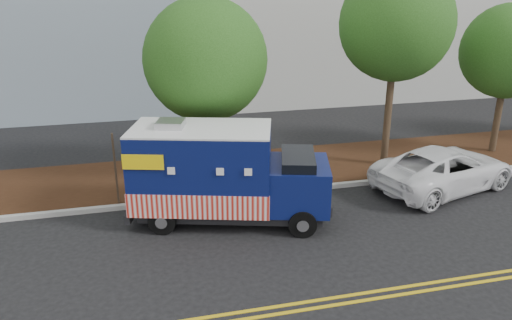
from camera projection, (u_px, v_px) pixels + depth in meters
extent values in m
plane|color=black|center=(207.00, 220.00, 14.64)|extent=(120.00, 120.00, 0.00)
cube|color=#9E9E99|center=(201.00, 199.00, 15.90)|extent=(120.00, 0.18, 0.15)
cube|color=black|center=(192.00, 175.00, 17.81)|extent=(120.00, 4.00, 0.15)
cube|color=gold|center=(239.00, 312.00, 10.58)|extent=(120.00, 0.10, 0.01)
cube|color=gold|center=(241.00, 320.00, 10.35)|extent=(120.00, 0.10, 0.01)
cylinder|color=#38281C|center=(208.00, 136.00, 17.14)|extent=(0.26, 0.26, 3.20)
sphere|color=#204B15|center=(206.00, 60.00, 16.25)|extent=(4.06, 4.06, 4.06)
cylinder|color=#38281C|center=(388.00, 112.00, 18.06)|extent=(0.26, 0.26, 4.27)
sphere|color=#204B15|center=(396.00, 24.00, 17.01)|extent=(3.92, 3.92, 3.92)
cylinder|color=#38281C|center=(498.00, 115.00, 19.69)|extent=(0.26, 0.26, 3.23)
sphere|color=#204B15|center=(509.00, 51.00, 18.84)|extent=(3.57, 3.57, 3.57)
cube|color=#473828|center=(116.00, 171.00, 15.10)|extent=(0.06, 0.06, 2.40)
cube|color=black|center=(232.00, 208.00, 14.58)|extent=(5.45, 3.14, 0.26)
cube|color=#0B144D|center=(202.00, 166.00, 14.18)|extent=(4.31, 3.13, 2.21)
cube|color=red|center=(203.00, 192.00, 14.45)|extent=(4.36, 3.19, 0.69)
cube|color=white|center=(201.00, 128.00, 13.80)|extent=(4.31, 3.13, 0.06)
cube|color=#B7B7BA|center=(171.00, 124.00, 13.79)|extent=(0.92, 0.92, 0.20)
cube|color=#0B144D|center=(299.00, 185.00, 14.23)|extent=(2.15, 2.37, 1.29)
cube|color=black|center=(298.00, 164.00, 14.03)|extent=(1.39, 1.98, 0.60)
cube|color=black|center=(328.00, 199.00, 14.34)|extent=(0.59, 1.79, 0.28)
cube|color=black|center=(137.00, 205.00, 14.69)|extent=(0.75, 2.04, 0.26)
cube|color=#B7B7BA|center=(134.00, 164.00, 14.25)|extent=(0.51, 1.60, 1.75)
cube|color=#B7B7BA|center=(216.00, 152.00, 15.18)|extent=(1.60, 0.51, 1.01)
cube|color=yellow|center=(143.00, 162.00, 13.04)|extent=(1.07, 0.33, 0.41)
cube|color=yellow|center=(161.00, 137.00, 15.10)|extent=(1.07, 0.33, 0.41)
cylinder|color=black|center=(303.00, 224.00, 13.61)|extent=(0.82, 0.47, 0.77)
cylinder|color=black|center=(300.00, 196.00, 15.37)|extent=(0.82, 0.47, 0.77)
cylinder|color=black|center=(162.00, 221.00, 13.77)|extent=(0.82, 0.47, 0.77)
cylinder|color=black|center=(176.00, 193.00, 15.54)|extent=(0.82, 0.47, 0.77)
imported|color=white|center=(444.00, 169.00, 16.66)|extent=(5.61, 3.72, 1.43)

